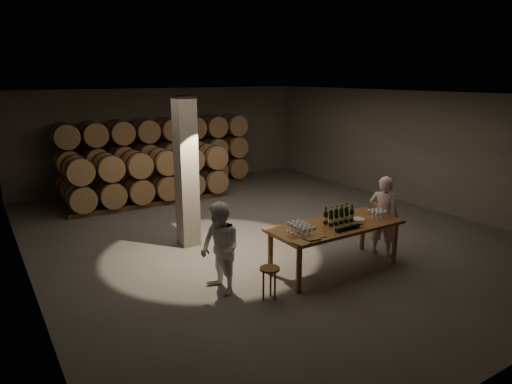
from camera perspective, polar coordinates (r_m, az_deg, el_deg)
room at (r=9.76m, az=-8.69°, el=2.36°), size 12.00×12.00×12.00m
tasting_table at (r=8.73m, az=9.88°, el=-4.62°), size 2.60×1.10×0.90m
barrel_stack_back at (r=14.85m, az=-12.15°, el=4.73°), size 6.26×0.95×2.31m
barrel_stack_front at (r=13.37m, az=-13.08°, el=2.01°), size 4.70×0.95×1.57m
bottle_cluster at (r=8.76m, az=10.30°, el=-3.03°), size 0.60×0.23×0.34m
lying_bottles at (r=8.41m, az=11.43°, el=-4.37°), size 0.64×0.09×0.09m
glass_cluster_left at (r=8.09m, az=5.66°, el=-4.28°), size 0.31×0.53×0.18m
glass_cluster_right at (r=9.23m, az=14.91°, el=-2.41°), size 0.30×0.30×0.16m
plate at (r=9.05m, az=12.64°, el=-3.32°), size 0.28×0.28×0.02m
notebook_near at (r=7.85m, az=6.98°, el=-5.79°), size 0.27×0.22×0.03m
notebook_corner at (r=7.64m, az=5.57°, el=-6.34°), size 0.27×0.31×0.02m
pen at (r=7.96m, az=8.42°, el=-5.64°), size 0.13×0.03×0.01m
stool at (r=7.61m, az=1.73°, el=-10.14°), size 0.33×0.33×0.55m
person_man at (r=9.65m, az=15.63°, el=-2.89°), size 0.63×0.72×1.66m
person_woman at (r=7.72m, az=-4.51°, el=-7.07°), size 0.66×0.82×1.58m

